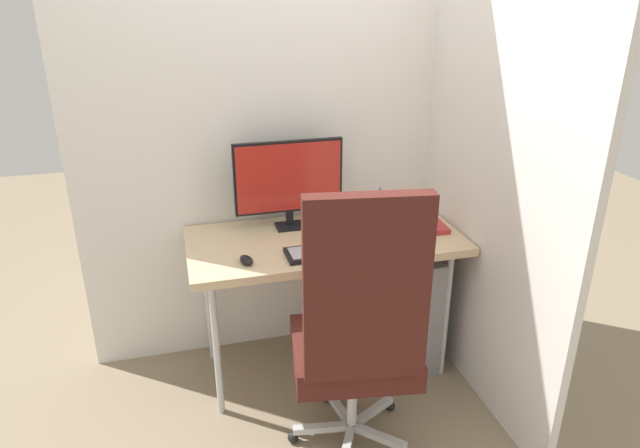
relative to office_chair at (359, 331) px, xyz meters
The scene contains 11 objects.
ground_plane 0.91m from the office_chair, 86.55° to the left, with size 8.00×8.00×0.00m, color gray.
wall_back 1.25m from the office_chair, 87.75° to the left, with size 2.37×0.04×2.80m, color white.
wall_side_right 1.17m from the office_chair, 34.12° to the left, with size 0.04×1.66×2.80m, color white.
desk 0.65m from the office_chair, 86.55° to the left, with size 1.34×0.63×0.76m.
office_chair is the anchor object (origin of this frame).
filing_cabinet 0.82m from the office_chair, 57.92° to the left, with size 0.39×0.49×0.64m.
monitor 0.91m from the office_chair, 96.90° to the left, with size 0.55×0.11×0.45m.
keyboard 0.48m from the office_chair, 87.79° to the left, with size 0.42×0.16×0.02m.
mouse 0.61m from the office_chair, 128.82° to the left, with size 0.05×0.09×0.03m, color black.
pen_holder 0.92m from the office_chair, 64.78° to the left, with size 0.07×0.07×0.17m.
notebook 0.84m from the office_chair, 45.61° to the left, with size 0.14×0.16×0.03m, color #B23333.
Camera 1 is at (-0.68, -2.46, 1.91)m, focal length 32.14 mm.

